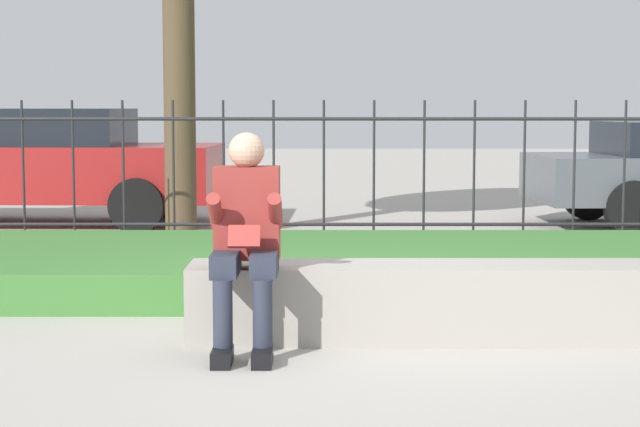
% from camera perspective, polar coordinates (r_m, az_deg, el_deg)
% --- Properties ---
extents(ground_plane, '(60.00, 60.00, 0.00)m').
position_cam_1_polar(ground_plane, '(6.55, 2.33, -6.72)').
color(ground_plane, '#A8A399').
extents(stone_bench, '(2.85, 0.51, 0.46)m').
position_cam_1_polar(stone_bench, '(6.54, 5.46, -4.93)').
color(stone_bench, gray).
rests_on(stone_bench, ground_plane).
extents(person_seated_reader, '(0.42, 0.73, 1.26)m').
position_cam_1_polar(person_seated_reader, '(6.16, -4.05, -1.00)').
color(person_seated_reader, black).
rests_on(person_seated_reader, ground_plane).
extents(grass_berm, '(8.66, 2.63, 0.29)m').
position_cam_1_polar(grass_berm, '(8.51, 1.76, -2.86)').
color(grass_berm, '#3D7533').
rests_on(grass_berm, ground_plane).
extents(iron_fence, '(6.66, 0.03, 1.48)m').
position_cam_1_polar(iron_fence, '(10.15, 1.46, 2.09)').
color(iron_fence, '#232326').
rests_on(iron_fence, ground_plane).
extents(car_parked_left, '(4.18, 2.05, 1.39)m').
position_cam_1_polar(car_parked_left, '(13.26, -14.69, 2.64)').
color(car_parked_left, maroon).
rests_on(car_parked_left, ground_plane).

